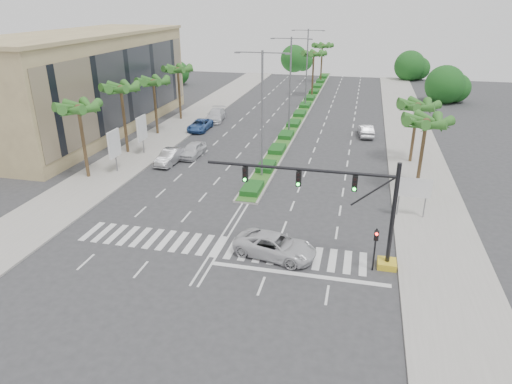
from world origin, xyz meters
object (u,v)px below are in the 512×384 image
car_parked_c (200,125)px  car_parked_d (216,115)px  car_right (366,130)px  car_crossing (275,246)px  car_parked_b (170,157)px  car_parked_a (193,150)px

car_parked_c → car_parked_d: 5.54m
car_right → car_crossing: bearing=72.9°
car_crossing → car_parked_b: bearing=54.2°
car_parked_b → car_parked_c: car_parked_b is taller
car_parked_c → car_right: (21.49, 2.18, 0.06)m
car_parked_a → car_parked_b: car_parked_a is taller
car_parked_a → car_right: bearing=37.4°
car_parked_d → car_crossing: bearing=-72.6°
car_parked_c → car_parked_d: car_parked_d is taller
car_crossing → car_right: size_ratio=1.20×
car_parked_c → car_crossing: size_ratio=0.91×
car_parked_c → car_right: car_right is taller
car_parked_b → car_crossing: size_ratio=0.83×
car_parked_b → car_right: bearing=41.8°
car_parked_a → car_parked_d: (-2.57, 16.14, 0.03)m
car_parked_b → car_parked_c: (-1.45, 13.33, -0.06)m
car_parked_b → car_right: (20.04, 15.50, 0.00)m
car_parked_d → car_right: bearing=-15.6°
car_parked_b → car_crossing: 21.60m
car_parked_b → car_right: size_ratio=1.00×
car_parked_c → car_right: bearing=4.8°
car_parked_d → car_right: (21.07, -3.34, -0.04)m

